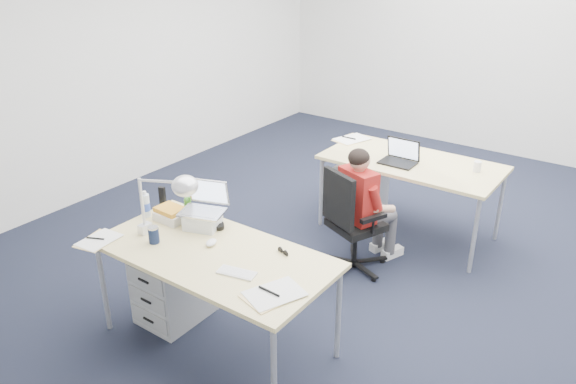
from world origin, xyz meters
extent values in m
plane|color=black|center=(0.00, 0.00, 0.00)|extent=(7.00, 7.00, 0.00)
cube|color=silver|center=(0.00, 3.50, 1.40)|extent=(6.00, 0.02, 2.80)
cube|color=silver|center=(-3.00, 0.00, 1.40)|extent=(0.02, 7.00, 2.80)
cube|color=#D5C17B|center=(-0.23, -1.50, 0.71)|extent=(1.60, 0.80, 0.03)
cylinder|color=#B7BABC|center=(-0.98, -1.85, 0.35)|extent=(0.04, 0.04, 0.70)
cylinder|color=#B7BABC|center=(0.52, -1.85, 0.35)|extent=(0.04, 0.04, 0.70)
cylinder|color=#B7BABC|center=(-0.98, -1.15, 0.35)|extent=(0.04, 0.04, 0.70)
cylinder|color=#B7BABC|center=(0.52, -1.15, 0.35)|extent=(0.04, 0.04, 0.70)
cube|color=#D5C17B|center=(0.14, 0.76, 0.71)|extent=(1.60, 0.80, 0.03)
cylinder|color=#B7BABC|center=(-0.61, 0.41, 0.35)|extent=(0.04, 0.04, 0.70)
cylinder|color=#B7BABC|center=(0.89, 0.41, 0.35)|extent=(0.04, 0.04, 0.70)
cylinder|color=#B7BABC|center=(-0.61, 1.11, 0.35)|extent=(0.04, 0.04, 0.70)
cylinder|color=#B7BABC|center=(0.89, 1.11, 0.35)|extent=(0.04, 0.04, 0.70)
cylinder|color=black|center=(0.05, -0.08, 0.22)|extent=(0.04, 0.04, 0.35)
cube|color=black|center=(0.05, -0.08, 0.41)|extent=(0.51, 0.51, 0.06)
cube|color=black|center=(-0.03, -0.26, 0.69)|extent=(0.36, 0.18, 0.44)
cube|color=maroon|center=(0.04, -0.07, 0.67)|extent=(0.37, 0.27, 0.45)
sphere|color=tan|center=(0.04, -0.07, 0.98)|extent=(0.17, 0.17, 0.17)
cube|color=#ADB0B2|center=(-0.69, -1.47, 0.28)|extent=(0.40, 0.50, 0.55)
cube|color=#ADB0B2|center=(-0.40, 0.80, 0.28)|extent=(0.40, 0.50, 0.55)
cube|color=white|center=(0.06, -1.61, 0.74)|extent=(0.26, 0.15, 0.01)
ellipsoid|color=white|center=(-0.30, -1.45, 0.75)|extent=(0.09, 0.11, 0.04)
cylinder|color=#141E3E|center=(-0.64, -1.64, 0.79)|extent=(0.08, 0.08, 0.12)
cylinder|color=silver|center=(-0.98, -1.41, 0.83)|extent=(0.07, 0.07, 0.20)
cube|color=silver|center=(-0.78, -1.35, 0.78)|extent=(0.23, 0.18, 0.10)
cube|color=black|center=(-0.98, -1.24, 0.82)|extent=(0.05, 0.04, 0.17)
cube|color=#F4D48D|center=(-0.97, -1.85, 0.73)|extent=(0.22, 0.30, 0.01)
cube|color=#F4D48D|center=(0.37, -1.67, 0.74)|extent=(0.32, 0.38, 0.01)
cylinder|color=white|center=(0.70, 0.85, 0.78)|extent=(0.08, 0.08, 0.09)
cube|color=white|center=(-0.61, 0.94, 0.73)|extent=(0.32, 0.38, 0.01)
camera|label=1|loc=(2.00, -3.78, 2.60)|focal=35.00mm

